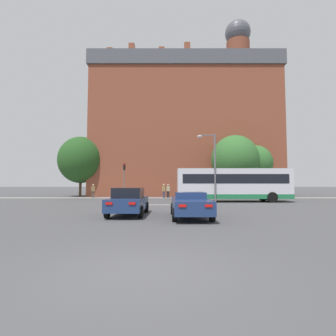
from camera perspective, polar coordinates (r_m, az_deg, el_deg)
The scene contains 16 objects.
ground_plane at distance 5.57m, azimuth -6.15°, elevation -21.39°, with size 400.00×400.00×0.00m, color #474749.
stop_line_strip at distance 22.26m, azimuth -1.45°, elevation -8.01°, with size 7.58×0.30×0.01m, color silver.
far_pavement at distance 34.00m, azimuth -0.95°, elevation -6.50°, with size 68.42×2.50×0.01m, color gray.
brick_civic_building at distance 43.62m, azimuth 3.75°, elevation 8.70°, with size 28.89×12.06×29.31m.
car_saloon_left at distance 14.93m, azimuth -8.59°, elevation -7.18°, with size 2.01×4.50×1.52m.
car_roadster_right at distance 13.75m, azimuth 4.84°, elevation -7.88°, with size 1.99×4.94×1.31m.
bus_crossing_lead at distance 26.89m, azimuth 13.92°, elevation -3.42°, with size 11.04×2.66×3.26m.
traffic_light_far_left at distance 33.91m, azimuth -9.53°, elevation -1.49°, with size 0.26×0.31×4.40m.
traffic_light_far_right at distance 33.62m, azimuth 6.99°, elevation -2.27°, with size 0.26×0.31×3.67m.
street_lamp_junction at distance 25.23m, azimuth 9.49°, elevation 1.68°, with size 1.79×0.36×6.56m.
pedestrian_waiting at distance 34.06m, azimuth 0.03°, elevation -4.75°, with size 0.44×0.30×1.77m.
pedestrian_walking_east at distance 33.59m, azimuth -0.93°, elevation -4.74°, with size 0.45×0.34×1.79m.
pedestrian_walking_west at distance 34.87m, azimuth -15.99°, elevation -4.59°, with size 0.46×0.39×1.77m.
tree_by_building at distance 36.95m, azimuth 18.51°, elevation 1.05°, with size 4.47×4.47×6.96m.
tree_kerbside at distance 39.95m, azimuth -18.46°, elevation 1.69°, with size 6.39×6.39×8.65m.
tree_distant at distance 35.22m, azimuth 14.35°, elevation 1.71°, with size 6.15×6.15×8.15m.
Camera 1 is at (0.55, -5.28, 1.70)m, focal length 28.00 mm.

